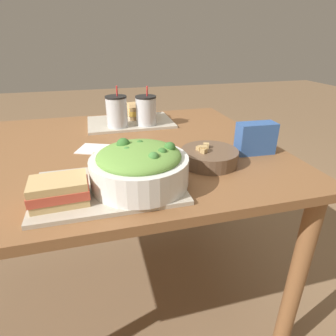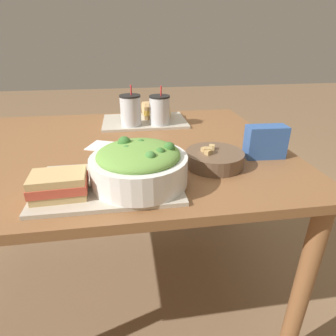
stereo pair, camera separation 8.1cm
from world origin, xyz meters
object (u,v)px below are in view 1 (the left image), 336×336
at_px(drink_cup_dark, 117,113).
at_px(chip_bag, 256,138).
at_px(salad_bowl, 139,166).
at_px(drink_cup_red, 146,111).
at_px(baguette_near, 114,159).
at_px(soup_bowl, 209,156).
at_px(sandwich_far, 142,112).
at_px(baguette_far, 137,108).
at_px(sandwich_near, 59,191).
at_px(napkin_folded, 99,149).

xyz_separation_m(drink_cup_dark, chip_bag, (0.46, -0.43, -0.02)).
relative_size(salad_bowl, drink_cup_red, 1.54).
bearing_deg(baguette_near, soup_bowl, -116.77).
distance_m(drink_cup_dark, chip_bag, 0.62).
relative_size(baguette_near, drink_cup_red, 0.71).
bearing_deg(chip_bag, sandwich_far, 123.39).
height_order(soup_bowl, chip_bag, chip_bag).
bearing_deg(baguette_near, salad_bowl, -175.72).
xyz_separation_m(sandwich_far, drink_cup_dark, (-0.14, -0.11, 0.03)).
bearing_deg(baguette_far, sandwich_near, 144.78).
relative_size(baguette_near, chip_bag, 0.89).
bearing_deg(soup_bowl, drink_cup_dark, 118.84).
xyz_separation_m(soup_bowl, drink_cup_red, (-0.12, 0.47, 0.05)).
distance_m(sandwich_near, napkin_folded, 0.39).
bearing_deg(napkin_folded, sandwich_near, -105.84).
height_order(soup_bowl, sandwich_near, sandwich_near).
relative_size(sandwich_far, drink_cup_red, 0.80).
bearing_deg(soup_bowl, drink_cup_red, 104.77).
bearing_deg(sandwich_near, drink_cup_red, 58.27).
relative_size(baguette_near, sandwich_far, 0.88).
relative_size(salad_bowl, baguette_near, 2.18).
height_order(baguette_far, napkin_folded, baguette_far).
xyz_separation_m(baguette_near, sandwich_far, (0.19, 0.58, -0.00)).
bearing_deg(salad_bowl, soup_bowl, 22.02).
distance_m(sandwich_near, baguette_far, 0.86).
distance_m(baguette_near, napkin_folded, 0.23).
bearing_deg(sandwich_far, drink_cup_dark, -132.67).
bearing_deg(napkin_folded, drink_cup_red, 45.93).
bearing_deg(chip_bag, baguette_far, 121.76).
height_order(sandwich_near, sandwich_far, same).
bearing_deg(soup_bowl, napkin_folded, 147.46).
bearing_deg(napkin_folded, baguette_near, -79.24).
bearing_deg(drink_cup_dark, drink_cup_red, 0.00).
xyz_separation_m(sandwich_near, baguette_far, (0.33, 0.80, 0.00)).
bearing_deg(drink_cup_dark, baguette_far, 55.74).
relative_size(baguette_near, baguette_far, 1.08).
xyz_separation_m(salad_bowl, sandwich_far, (0.13, 0.69, -0.02)).
bearing_deg(napkin_folded, salad_bowl, -72.46).
bearing_deg(baguette_far, drink_cup_dark, 132.87).
relative_size(sandwich_near, baguette_near, 1.18).
distance_m(sandwich_near, drink_cup_dark, 0.65).
bearing_deg(soup_bowl, sandwich_far, 101.82).
bearing_deg(drink_cup_red, chip_bag, -52.90).
bearing_deg(napkin_folded, baguette_far, 62.30).
bearing_deg(soup_bowl, baguette_near, 178.40).
height_order(soup_bowl, napkin_folded, soup_bowl).
relative_size(drink_cup_dark, chip_bag, 1.31).
relative_size(salad_bowl, chip_bag, 1.94).
bearing_deg(baguette_near, chip_bag, -111.15).
bearing_deg(sandwich_near, baguette_near, 43.63).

